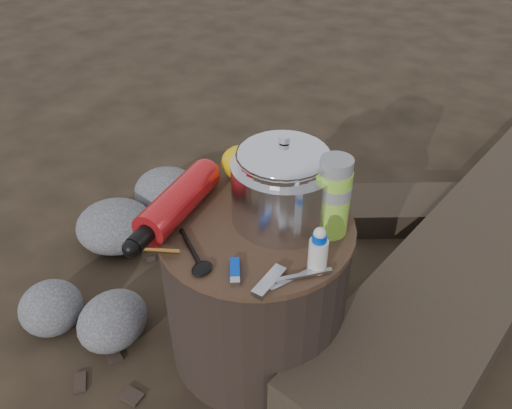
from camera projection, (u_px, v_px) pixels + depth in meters
The scene contains 17 objects.
ground at pixel (256, 343), 1.45m from camera, with size 60.00×60.00×0.00m, color #2D2318.
stump at pixel (256, 289), 1.33m from camera, with size 0.46×0.46×0.42m, color black.
rock_ring at pixel (158, 240), 1.68m from camera, with size 0.39×0.86×0.17m, color #55555A, non-canonical shape.
log_main at pixel (503, 223), 1.75m from camera, with size 0.35×2.09×0.18m, color #32281E.
log_small at pixel (491, 209), 1.88m from camera, with size 0.21×1.14×0.10m, color #32281E.
foil_windscreen at pixel (284, 191), 1.19m from camera, with size 0.24×0.24×0.15m, color silver.
camping_pot at pixel (283, 181), 1.17m from camera, with size 0.20×0.20×0.20m, color silver.
fuel_bottle at pixel (178, 201), 1.21m from camera, with size 0.08×0.33×0.08m, color red, non-canonical shape.
thermos at pixel (333, 197), 1.13m from camera, with size 0.07×0.07×0.19m, color #8ECE39.
travel_mug at pixel (325, 181), 1.25m from camera, with size 0.07×0.07×0.11m, color black.
stuff_sack at pixel (246, 164), 1.33m from camera, with size 0.14×0.11×0.09m, color #DEB10A.
food_pouch at pixel (280, 166), 1.29m from camera, with size 0.10×0.02×0.12m, color navy.
lighter at pixel (235, 269), 1.07m from camera, with size 0.02×0.08×0.01m, color #0339BF.
multitool at pixel (269, 282), 1.04m from camera, with size 0.03×0.10×0.01m, color #B5B5BA.
pot_grabber at pixel (296, 276), 1.06m from camera, with size 0.03×0.13×0.01m, color #B5B5BA, non-canonical shape.
spork at pixel (191, 247), 1.13m from camera, with size 0.03×0.16×0.01m, color black, non-canonical shape.
squeeze_bottle at pixel (318, 252), 1.06m from camera, with size 0.04×0.04×0.10m, color silver.
Camera 1 is at (0.46, -0.82, 1.17)m, focal length 36.51 mm.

